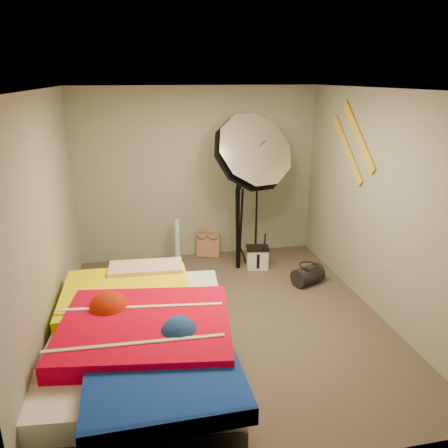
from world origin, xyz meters
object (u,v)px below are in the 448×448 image
object	(u,v)px
duffel_bag	(308,275)
bed	(143,342)
wrapping_roll	(177,243)
photo_umbrella	(251,154)
tote_bag	(208,245)
camera_case	(257,258)
camera_tripod	(238,219)

from	to	relation	value
duffel_bag	bed	xyz separation A→B (m)	(-2.18, -1.42, 0.21)
wrapping_roll	bed	world-z (taller)	wrapping_roll
photo_umbrella	tote_bag	bearing A→B (deg)	129.83
wrapping_roll	tote_bag	bearing A→B (deg)	25.17
duffel_bag	bed	bearing A→B (deg)	-170.67
tote_bag	duffel_bag	bearing A→B (deg)	-27.12
wrapping_roll	camera_case	bearing A→B (deg)	-17.24
photo_umbrella	duffel_bag	bearing A→B (deg)	-44.15
camera_case	camera_tripod	distance (m)	0.65
camera_case	bed	world-z (taller)	bed
tote_bag	bed	distance (m)	2.84
tote_bag	photo_umbrella	xyz separation A→B (m)	(0.48, -0.58, 1.47)
wrapping_roll	duffel_bag	distance (m)	1.90
bed	photo_umbrella	size ratio (longest dim) A/B	1.10
tote_bag	duffel_bag	size ratio (longest dim) A/B	0.87
wrapping_roll	bed	bearing A→B (deg)	-103.32
camera_case	camera_tripod	size ratio (longest dim) A/B	0.23
photo_umbrella	camera_tripod	bearing A→B (deg)	155.99
tote_bag	wrapping_roll	size ratio (longest dim) A/B	0.51
camera_case	duffel_bag	bearing A→B (deg)	-40.73
wrapping_roll	photo_umbrella	world-z (taller)	photo_umbrella
tote_bag	bed	bearing A→B (deg)	-92.20
camera_case	duffel_bag	xyz separation A→B (m)	(0.51, -0.63, -0.02)
camera_tripod	bed	bearing A→B (deg)	-123.54
wrapping_roll	camera_case	size ratio (longest dim) A/B	2.33
tote_bag	bed	size ratio (longest dim) A/B	0.14
camera_tripod	tote_bag	bearing A→B (deg)	123.44
bed	camera_tripod	bearing A→B (deg)	56.46
tote_bag	camera_tripod	xyz separation A→B (m)	(0.34, -0.51, 0.56)
photo_umbrella	camera_case	bearing A→B (deg)	1.80
tote_bag	wrapping_roll	world-z (taller)	wrapping_roll
wrapping_roll	camera_tripod	world-z (taller)	camera_tripod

